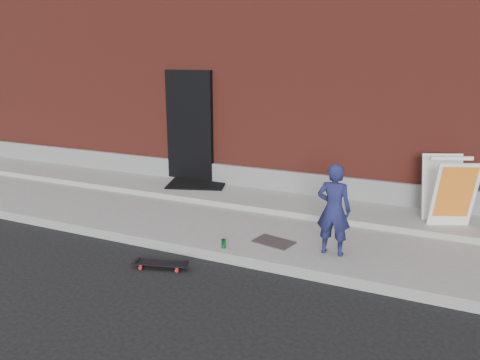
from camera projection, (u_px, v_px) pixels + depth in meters
The scene contains 10 objects.
ground at pixel (246, 268), 6.35m from camera, with size 80.00×80.00×0.00m, color black.
sidewalk at pixel (284, 227), 7.65m from camera, with size 20.00×3.00×0.15m, color gray.
apron at pixel (301, 205), 8.41m from camera, with size 20.00×1.20×0.10m, color gray.
building at pixel (358, 68), 11.86m from camera, with size 20.00×8.10×5.00m.
child at pixel (334, 210), 6.29m from camera, with size 0.46×0.30×1.27m, color #1A1D4A.
skateboard at pixel (160, 264), 6.32m from camera, with size 0.76×0.38×0.08m.
pizza_sign at pixel (449, 190), 7.21m from camera, with size 0.88×0.94×1.06m.
soda_can at pixel (224, 244), 6.62m from camera, with size 0.07×0.07×0.13m, color #187934.
doormat at pixel (197, 183), 9.59m from camera, with size 1.14×0.92×0.03m, color black.
utility_plate at pixel (274, 242), 6.83m from camera, with size 0.56×0.36×0.02m, color #4F4F54.
Camera 1 is at (2.36, -5.34, 2.78)m, focal length 35.00 mm.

